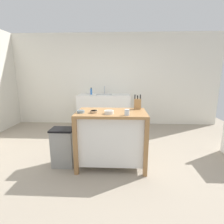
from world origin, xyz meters
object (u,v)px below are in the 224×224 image
Objects in this scene: kitchen_island at (111,136)px; bowl_ceramic_wide at (94,112)px; drinking_cup at (127,112)px; bowl_ceramic_small at (81,112)px; bottle_dish_soap at (91,91)px; trash_bin at (63,147)px; sink_faucet at (105,90)px; bowl_stoneware_deep at (109,112)px; knife_block at (137,104)px.

bowl_ceramic_wide is (-0.26, -0.10, 0.42)m from kitchen_island.
drinking_cup is at bearing -15.16° from bowl_ceramic_wide.
bowl_ceramic_wide is at bearing 2.38° from bowl_ceramic_small.
bottle_dish_soap reaches higher than drinking_cup.
trash_bin is 2.28m from bottle_dish_soap.
bowl_ceramic_small is at bearing 169.72° from drinking_cup.
drinking_cup is 2.60m from sink_faucet.
bowl_stoneware_deep reaches higher than trash_bin.
bowl_ceramic_small is 1.31× the size of drinking_cup.
knife_block is 0.59m from bowl_stoneware_deep.
kitchen_island is 4.93× the size of sink_faucet.
trash_bin is at bearing 169.62° from drinking_cup.
knife_block is 0.39× the size of trash_bin.
trash_bin is 2.50m from sink_faucet.
drinking_cup is at bearing -44.92° from kitchen_island.
trash_bin is at bearing 174.27° from bowl_ceramic_wide.
kitchen_island is at bearing 3.35° from trash_bin.
bowl_ceramic_small is 0.52× the size of sink_faucet.
bowl_ceramic_wide is at bearing -5.73° from trash_bin.
knife_block reaches higher than bowl_ceramic_wide.
bowl_stoneware_deep reaches higher than kitchen_island.
bowl_ceramic_wide is at bearing -88.79° from sink_faucet.
drinking_cup is at bearing -10.28° from bowl_ceramic_small.
kitchen_island is 0.55m from drinking_cup.
kitchen_island is 9.56× the size of bowl_ceramic_small.
bowl_stoneware_deep is (0.23, -0.06, 0.01)m from bowl_ceramic_wide.
kitchen_island is 0.50m from bowl_ceramic_wide.
bowl_ceramic_wide is 0.51m from drinking_cup.
bowl_ceramic_small is at bearing -159.29° from knife_block.
bottle_dish_soap is at bearing -153.22° from sink_faucet.
sink_faucet is 1.13× the size of bottle_dish_soap.
bowl_stoneware_deep is at bearing -139.79° from knife_block.
kitchen_island is 4.46× the size of knife_block.
sink_faucet is (0.15, 2.41, 0.10)m from bowl_ceramic_small.
knife_block is 2.04× the size of bowl_ceramic_wide.
knife_block reaches higher than bowl_stoneware_deep.
drinking_cup is (0.23, -0.23, 0.44)m from kitchen_island.
bowl_stoneware_deep is at bearing -8.17° from trash_bin.
bottle_dish_soap is (-1.09, 1.90, 0.01)m from knife_block.
bowl_ceramic_wide is 2.26m from bottle_dish_soap.
bowl_stoneware_deep is (-0.45, -0.38, -0.06)m from knife_block.
knife_block reaches higher than sink_faucet.
knife_block is (0.42, 0.23, 0.49)m from kitchen_island.
bowl_ceramic_wide is at bearing 164.84° from drinking_cup.
bowl_stoneware_deep is at bearing -100.23° from kitchen_island.
bowl_ceramic_small is 0.18× the size of trash_bin.
bottle_dish_soap reaches higher than trash_bin.
drinking_cup is (0.49, -0.13, 0.02)m from bowl_ceramic_wide.
drinking_cup is (0.26, -0.08, 0.02)m from bowl_stoneware_deep.
bowl_ceramic_wide is at bearing -154.56° from knife_block.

